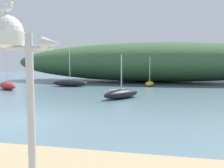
{
  "coord_description": "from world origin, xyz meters",
  "views": [
    {
      "loc": [
        6.69,
        -9.91,
        2.67
      ],
      "look_at": [
        3.12,
        6.86,
        1.19
      ],
      "focal_mm": 38.49,
      "sensor_mm": 36.0,
      "label": 1
    }
  ],
  "objects_px": {
    "sailboat_east_reach": "(121,94)",
    "sailboat_west_reach": "(150,83)",
    "mast_structure": "(13,50)",
    "seagull_on_radar": "(7,7)",
    "sailboat_inner_mooring": "(70,83)",
    "sailboat_by_sandbar": "(7,85)"
  },
  "relations": [
    {
      "from": "sailboat_east_reach",
      "to": "sailboat_west_reach",
      "type": "distance_m",
      "value": 10.75
    },
    {
      "from": "mast_structure",
      "to": "sailboat_east_reach",
      "type": "relative_size",
      "value": 0.93
    },
    {
      "from": "sailboat_by_sandbar",
      "to": "sailboat_inner_mooring",
      "type": "distance_m",
      "value": 6.7
    },
    {
      "from": "seagull_on_radar",
      "to": "sailboat_east_reach",
      "type": "bearing_deg",
      "value": 92.8
    },
    {
      "from": "sailboat_inner_mooring",
      "to": "sailboat_west_reach",
      "type": "bearing_deg",
      "value": 14.71
    },
    {
      "from": "seagull_on_radar",
      "to": "sailboat_inner_mooring",
      "type": "height_order",
      "value": "sailboat_inner_mooring"
    },
    {
      "from": "sailboat_inner_mooring",
      "to": "sailboat_by_sandbar",
      "type": "bearing_deg",
      "value": -140.52
    },
    {
      "from": "mast_structure",
      "to": "seagull_on_radar",
      "type": "bearing_deg",
      "value": 177.98
    },
    {
      "from": "seagull_on_radar",
      "to": "sailboat_by_sandbar",
      "type": "height_order",
      "value": "sailboat_by_sandbar"
    },
    {
      "from": "mast_structure",
      "to": "sailboat_east_reach",
      "type": "bearing_deg",
      "value": 93.14
    },
    {
      "from": "sailboat_by_sandbar",
      "to": "sailboat_west_reach",
      "type": "distance_m",
      "value": 15.69
    },
    {
      "from": "seagull_on_radar",
      "to": "sailboat_west_reach",
      "type": "height_order",
      "value": "seagull_on_radar"
    },
    {
      "from": "sailboat_by_sandbar",
      "to": "sailboat_inner_mooring",
      "type": "bearing_deg",
      "value": 39.48
    },
    {
      "from": "sailboat_east_reach",
      "to": "sailboat_west_reach",
      "type": "bearing_deg",
      "value": 81.68
    },
    {
      "from": "seagull_on_radar",
      "to": "sailboat_inner_mooring",
      "type": "xyz_separation_m",
      "value": [
        -8.2,
        22.82,
        -3.13
      ]
    },
    {
      "from": "mast_structure",
      "to": "sailboat_west_reach",
      "type": "relative_size",
      "value": 0.93
    },
    {
      "from": "mast_structure",
      "to": "sailboat_by_sandbar",
      "type": "relative_size",
      "value": 0.73
    },
    {
      "from": "seagull_on_radar",
      "to": "sailboat_by_sandbar",
      "type": "bearing_deg",
      "value": 125.79
    },
    {
      "from": "mast_structure",
      "to": "sailboat_by_sandbar",
      "type": "distance_m",
      "value": 23.06
    },
    {
      "from": "mast_structure",
      "to": "sailboat_west_reach",
      "type": "xyz_separation_m",
      "value": [
        0.76,
        25.19,
        -2.56
      ]
    },
    {
      "from": "sailboat_east_reach",
      "to": "sailboat_inner_mooring",
      "type": "distance_m",
      "value": 11.15
    },
    {
      "from": "sailboat_east_reach",
      "to": "sailboat_inner_mooring",
      "type": "bearing_deg",
      "value": 132.18
    }
  ]
}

